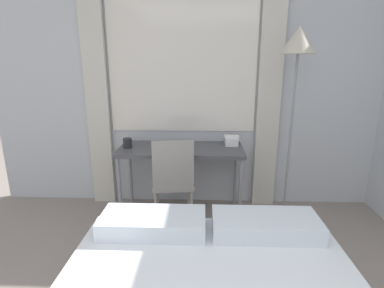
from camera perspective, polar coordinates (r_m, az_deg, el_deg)
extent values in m
cube|color=silver|center=(3.31, 2.73, 11.13)|extent=(4.74, 0.05, 2.70)
cube|color=white|center=(3.27, -1.89, 15.48)|extent=(1.57, 0.01, 1.50)
cube|color=beige|center=(3.43, -17.73, 9.75)|extent=(0.24, 0.06, 2.60)
cube|color=beige|center=(3.31, 14.55, 9.80)|extent=(0.24, 0.06, 2.60)
cube|color=#4C4C51|center=(3.08, -2.15, -1.05)|extent=(1.27, 0.54, 0.04)
cylinder|color=gray|center=(3.09, -13.60, -8.76)|extent=(0.04, 0.04, 0.71)
cylinder|color=gray|center=(3.01, 9.14, -9.23)|extent=(0.04, 0.04, 0.71)
cylinder|color=gray|center=(3.50, -11.62, -5.71)|extent=(0.04, 0.04, 0.71)
cylinder|color=gray|center=(3.43, 8.23, -6.02)|extent=(0.04, 0.04, 0.71)
cube|color=gray|center=(3.00, -3.63, -7.22)|extent=(0.45, 0.45, 0.05)
cube|color=gray|center=(2.74, -3.63, -3.90)|extent=(0.38, 0.08, 0.44)
cylinder|color=gray|center=(2.95, -6.86, -12.77)|extent=(0.03, 0.03, 0.42)
cylinder|color=gray|center=(2.95, -0.09, -12.59)|extent=(0.03, 0.03, 0.42)
cylinder|color=gray|center=(3.25, -6.67, -9.94)|extent=(0.03, 0.03, 0.42)
cylinder|color=gray|center=(3.26, -0.59, -9.79)|extent=(0.03, 0.03, 0.42)
cube|color=silver|center=(2.07, -7.40, -14.64)|extent=(0.69, 0.32, 0.12)
cube|color=silver|center=(2.09, 13.78, -14.71)|extent=(0.69, 0.32, 0.12)
cylinder|color=#4C4C51|center=(3.36, 16.92, -13.39)|extent=(0.27, 0.27, 0.03)
cylinder|color=gray|center=(3.06, 18.13, 0.44)|extent=(0.02, 0.02, 1.63)
cone|color=beige|center=(2.97, 19.71, 18.17)|extent=(0.32, 0.32, 0.24)
cube|color=white|center=(3.18, 7.51, 0.54)|extent=(0.13, 0.16, 0.08)
cube|color=white|center=(3.17, 7.54, 1.48)|extent=(0.15, 0.05, 0.02)
cube|color=navy|center=(3.16, -5.26, -0.06)|extent=(0.24, 0.22, 0.02)
cube|color=white|center=(3.16, -5.26, 0.03)|extent=(0.22, 0.21, 0.01)
cylinder|color=#262628|center=(3.13, -12.20, 0.20)|extent=(0.09, 0.09, 0.10)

